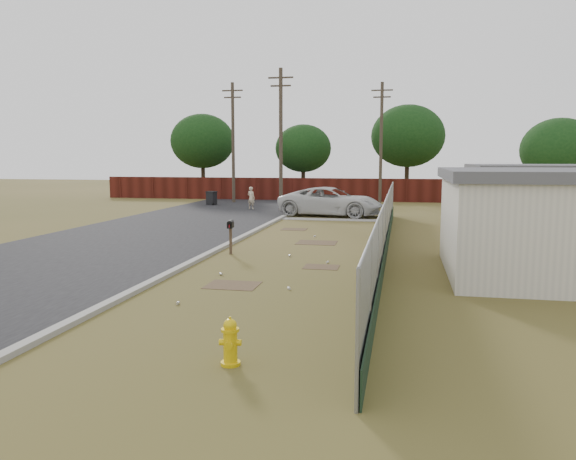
% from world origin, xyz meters
% --- Properties ---
extents(ground, '(120.00, 120.00, 0.00)m').
position_xyz_m(ground, '(0.00, 0.00, 0.00)').
color(ground, brown).
rests_on(ground, ground).
extents(street, '(15.10, 60.00, 0.12)m').
position_xyz_m(street, '(-6.76, 8.05, 0.02)').
color(street, black).
rests_on(street, ground).
extents(chainlink_fence, '(0.10, 27.06, 2.02)m').
position_xyz_m(chainlink_fence, '(3.12, 1.03, 0.80)').
color(chainlink_fence, gray).
rests_on(chainlink_fence, ground).
extents(privacy_fence, '(30.00, 0.12, 1.80)m').
position_xyz_m(privacy_fence, '(-6.00, 25.00, 0.90)').
color(privacy_fence, '#49150F').
rests_on(privacy_fence, ground).
extents(utility_poles, '(12.60, 8.24, 9.00)m').
position_xyz_m(utility_poles, '(-3.67, 20.67, 4.69)').
color(utility_poles, '#463C2F').
rests_on(utility_poles, ground).
extents(houses, '(9.30, 17.24, 3.10)m').
position_xyz_m(houses, '(9.70, 3.13, 1.56)').
color(houses, beige).
rests_on(houses, ground).
extents(horizon_trees, '(33.32, 31.94, 7.78)m').
position_xyz_m(horizon_trees, '(0.84, 23.56, 4.63)').
color(horizon_trees, '#2D2214').
rests_on(horizon_trees, ground).
extents(fire_hydrant, '(0.38, 0.39, 0.83)m').
position_xyz_m(fire_hydrant, '(0.90, -10.65, 0.39)').
color(fire_hydrant, '#DCB80B').
rests_on(fire_hydrant, ground).
extents(mailbox, '(0.25, 0.54, 1.23)m').
position_xyz_m(mailbox, '(-2.31, -0.30, 0.97)').
color(mailbox, brown).
rests_on(mailbox, ground).
extents(pickup_truck, '(6.44, 3.66, 1.70)m').
position_xyz_m(pickup_truck, '(-0.45, 13.62, 0.85)').
color(pickup_truck, silver).
rests_on(pickup_truck, ground).
extents(pedestrian, '(0.64, 0.53, 1.51)m').
position_xyz_m(pedestrian, '(-6.19, 16.75, 0.76)').
color(pedestrian, beige).
rests_on(pedestrian, ground).
extents(trash_bin, '(0.76, 0.83, 1.00)m').
position_xyz_m(trash_bin, '(-9.89, 19.41, 0.51)').
color(trash_bin, black).
rests_on(trash_bin, ground).
extents(scattered_litter, '(2.93, 11.89, 0.07)m').
position_xyz_m(scattered_litter, '(-0.18, -2.22, 0.04)').
color(scattered_litter, silver).
rests_on(scattered_litter, ground).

